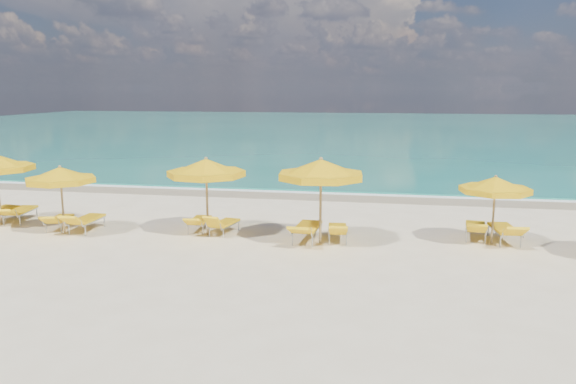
# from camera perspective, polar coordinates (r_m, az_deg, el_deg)

# --- Properties ---
(ground_plane) EXTENTS (120.00, 120.00, 0.00)m
(ground_plane) POSITION_cam_1_polar(r_m,az_deg,el_deg) (17.17, -0.92, -4.84)
(ground_plane) COLOR beige
(ocean) EXTENTS (120.00, 80.00, 0.30)m
(ocean) POSITION_cam_1_polar(r_m,az_deg,el_deg) (64.48, 7.63, 6.35)
(ocean) COLOR #136F5F
(ocean) RESTS_ON ground
(wet_sand_band) EXTENTS (120.00, 2.60, 0.01)m
(wet_sand_band) POSITION_cam_1_polar(r_m,az_deg,el_deg) (24.29, 2.55, -0.30)
(wet_sand_band) COLOR tan
(wet_sand_band) RESTS_ON ground
(foam_line) EXTENTS (120.00, 1.20, 0.03)m
(foam_line) POSITION_cam_1_polar(r_m,az_deg,el_deg) (25.07, 2.80, 0.04)
(foam_line) COLOR white
(foam_line) RESTS_ON ground
(whitecap_near) EXTENTS (14.00, 0.36, 0.05)m
(whitecap_near) POSITION_cam_1_polar(r_m,az_deg,el_deg) (34.80, -5.06, 2.95)
(whitecap_near) COLOR white
(whitecap_near) RESTS_ON ground
(whitecap_far) EXTENTS (18.00, 0.30, 0.05)m
(whitecap_far) POSITION_cam_1_polar(r_m,az_deg,el_deg) (40.76, 17.13, 3.62)
(whitecap_far) COLOR white
(whitecap_far) RESTS_ON ground
(umbrella_2) EXTENTS (2.64, 2.64, 2.19)m
(umbrella_2) POSITION_cam_1_polar(r_m,az_deg,el_deg) (18.86, -22.12, 1.56)
(umbrella_2) COLOR #9F834F
(umbrella_2) RESTS_ON ground
(umbrella_3) EXTENTS (2.93, 2.93, 2.47)m
(umbrella_3) POSITION_cam_1_polar(r_m,az_deg,el_deg) (17.50, -8.31, 2.38)
(umbrella_3) COLOR #9F834F
(umbrella_3) RESTS_ON ground
(umbrella_4) EXTENTS (3.20, 3.20, 2.59)m
(umbrella_4) POSITION_cam_1_polar(r_m,az_deg,el_deg) (16.29, 3.36, 2.24)
(umbrella_4) COLOR #9F834F
(umbrella_4) RESTS_ON ground
(umbrella_5) EXTENTS (2.47, 2.47, 2.08)m
(umbrella_5) POSITION_cam_1_polar(r_m,az_deg,el_deg) (17.31, 20.31, 0.64)
(umbrella_5) COLOR #9F834F
(umbrella_5) RESTS_ON ground
(lounger_1_right) EXTENTS (0.92, 2.01, 0.71)m
(lounger_1_right) POSITION_cam_1_polar(r_m,az_deg,el_deg) (21.46, -25.58, -2.15)
(lounger_1_right) COLOR #A5A8AD
(lounger_1_right) RESTS_ON ground
(lounger_2_left) EXTENTS (0.83, 1.71, 0.66)m
(lounger_2_left) POSITION_cam_1_polar(r_m,az_deg,el_deg) (19.84, -22.19, -2.95)
(lounger_2_left) COLOR #A5A8AD
(lounger_2_left) RESTS_ON ground
(lounger_2_right) EXTENTS (0.64, 1.88, 0.76)m
(lounger_2_right) POSITION_cam_1_polar(r_m,az_deg,el_deg) (19.25, -19.80, -3.10)
(lounger_2_right) COLOR #A5A8AD
(lounger_2_right) RESTS_ON ground
(lounger_3_left) EXTENTS (0.68, 1.70, 0.65)m
(lounger_3_left) POSITION_cam_1_polar(r_m,az_deg,el_deg) (18.39, -9.00, -3.30)
(lounger_3_left) COLOR #A5A8AD
(lounger_3_left) RESTS_ON ground
(lounger_3_right) EXTENTS (0.81, 1.64, 0.77)m
(lounger_3_right) POSITION_cam_1_polar(r_m,az_deg,el_deg) (17.90, -6.54, -3.61)
(lounger_3_right) COLOR #A5A8AD
(lounger_3_right) RESTS_ON ground
(lounger_4_left) EXTENTS (0.79, 2.11, 0.75)m
(lounger_4_left) POSITION_cam_1_polar(r_m,az_deg,el_deg) (16.96, 1.93, -4.19)
(lounger_4_left) COLOR #A5A8AD
(lounger_4_left) RESTS_ON ground
(lounger_4_right) EXTENTS (0.74, 1.75, 0.71)m
(lounger_4_right) POSITION_cam_1_polar(r_m,az_deg,el_deg) (17.07, 5.06, -4.25)
(lounger_4_right) COLOR #A5A8AD
(lounger_4_right) RESTS_ON ground
(lounger_5_left) EXTENTS (0.78, 1.87, 0.73)m
(lounger_5_left) POSITION_cam_1_polar(r_m,az_deg,el_deg) (18.14, 18.51, -3.85)
(lounger_5_left) COLOR #A5A8AD
(lounger_5_left) RESTS_ON ground
(lounger_5_right) EXTENTS (0.85, 2.02, 0.78)m
(lounger_5_right) POSITION_cam_1_polar(r_m,az_deg,el_deg) (18.01, 21.13, -4.06)
(lounger_5_right) COLOR #A5A8AD
(lounger_5_right) RESTS_ON ground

